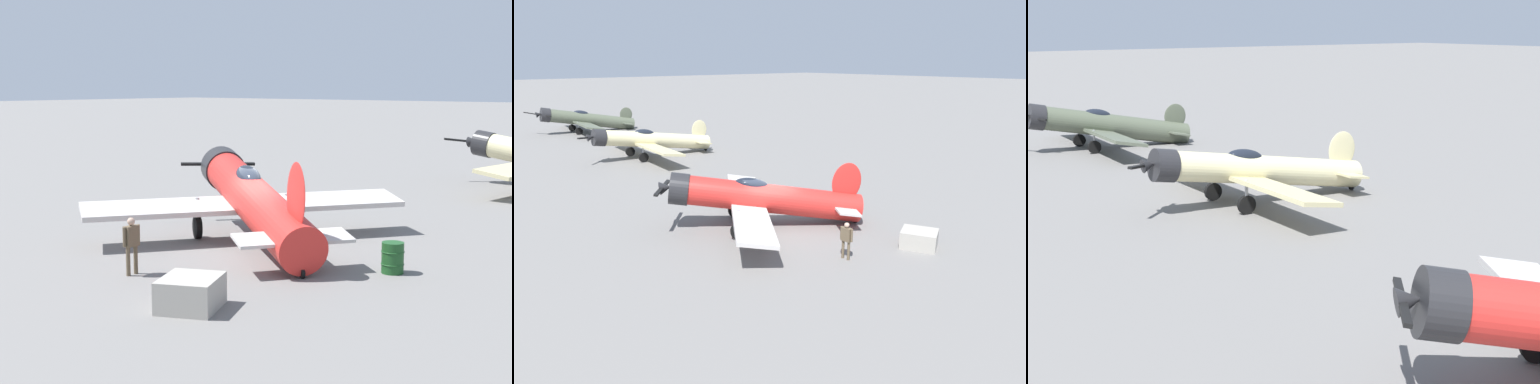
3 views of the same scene
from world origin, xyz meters
The scene contains 7 objects.
ground_plane centered at (0.00, 0.00, 0.00)m, with size 400.00×400.00×0.00m, color slate.
airplane_foreground centered at (-0.41, 0.28, 1.50)m, with size 9.87×10.27×3.29m.
airplane_mid_apron centered at (3.46, 19.91, 1.49)m, with size 11.84×12.74×2.96m.
airplane_far_line centered at (4.54, 38.21, 1.44)m, with size 11.72×13.57×3.28m.
ground_crew_mechanic centered at (-0.21, -5.19, 0.99)m, with size 0.25×0.63×1.63m.
equipment_crate centered at (3.34, -6.45, 0.39)m, with size 1.88×1.98×0.78m.
fuel_drum centered at (5.32, -0.33, 0.44)m, with size 0.67×0.67×0.89m.
Camera 2 is at (-14.62, -17.17, 8.18)m, focal length 33.03 mm.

